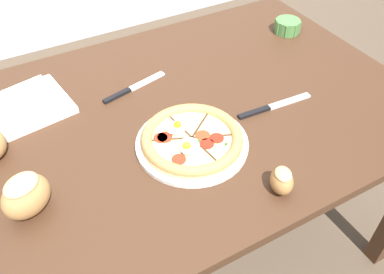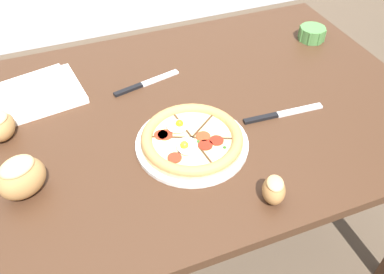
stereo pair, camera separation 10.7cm
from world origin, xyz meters
TOP-DOWN VIEW (x-y plane):
  - ground_plane at (0.00, 0.00)m, footprint 12.00×12.00m
  - dining_table at (0.00, 0.00)m, footprint 1.32×0.95m
  - pizza at (-0.09, -0.15)m, footprint 0.30×0.30m
  - ramekin_bowl at (0.51, 0.21)m, footprint 0.10×0.10m
  - napkin_folded at (-0.45, 0.22)m, footprint 0.27×0.24m
  - bread_piece_near at (-0.52, -0.15)m, footprint 0.14×0.13m
  - bread_piece_far at (0.02, -0.38)m, footprint 0.08×0.09m
  - knife_main at (0.20, -0.12)m, footprint 0.25×0.03m
  - knife_spare at (-0.13, 0.16)m, footprint 0.23×0.07m

SIDE VIEW (x-z plane):
  - ground_plane at x=0.00m, z-range 0.00..0.00m
  - dining_table at x=0.00m, z-range 0.27..1.01m
  - knife_main at x=0.20m, z-range 0.74..0.74m
  - knife_spare at x=-0.13m, z-range 0.74..0.74m
  - napkin_folded at x=-0.45m, z-range 0.73..0.77m
  - pizza at x=-0.09m, z-range 0.73..0.78m
  - ramekin_bowl at x=0.51m, z-range 0.74..0.79m
  - bread_piece_far at x=0.02m, z-range 0.74..0.80m
  - bread_piece_near at x=-0.52m, z-range 0.74..0.84m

